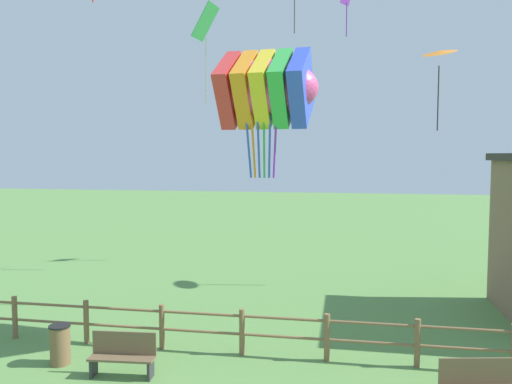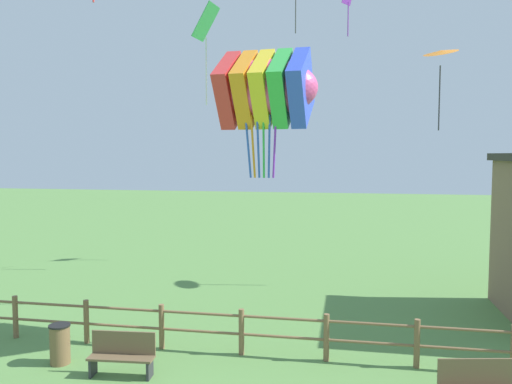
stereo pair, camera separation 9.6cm
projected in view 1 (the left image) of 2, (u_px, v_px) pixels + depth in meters
wooden_fence at (242, 329)px, 12.51m from camera, size 17.07×0.14×1.16m
park_bench_near_fence at (123, 354)px, 11.32m from camera, size 1.52×0.52×0.99m
park_bench_by_building at (478, 384)px, 9.84m from camera, size 1.54×0.68×0.99m
trash_bin at (60, 344)px, 11.95m from camera, size 0.51×0.51×0.96m
kite_rainbow_parafoil at (266, 89)px, 12.83m from camera, size 2.90×2.29×3.34m
kite_green_diamond at (206, 32)px, 15.87m from camera, size 0.75×0.94×3.14m
kite_orange_delta at (439, 54)px, 18.35m from camera, size 1.68×1.67×3.12m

